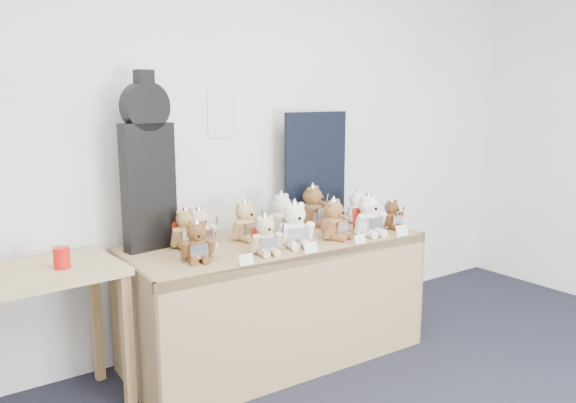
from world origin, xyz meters
TOP-DOWN VIEW (x-y plane):
  - room_shell at (0.25, 2.49)m, footprint 6.00×6.00m
  - display_table at (0.34, 1.97)m, footprint 1.84×0.81m
  - side_table at (-1.07, 2.14)m, footprint 0.97×0.58m
  - guitar_case at (-0.34, 2.29)m, footprint 0.32×0.14m
  - navy_board at (0.91, 2.37)m, footprint 0.57×0.08m
  - red_cup at (-0.88, 2.11)m, footprint 0.08×0.08m
  - teddy_front_far_left at (-0.24, 1.91)m, footprint 0.20×0.18m
  - teddy_front_left at (0.14, 1.82)m, footprint 0.20×0.18m
  - teddy_front_centre at (0.36, 1.86)m, footprint 0.24×0.22m
  - teddy_front_right at (0.67, 1.86)m, footprint 0.23×0.22m
  - teddy_front_far_right at (0.91, 1.82)m, footprint 0.24×0.21m
  - teddy_front_end at (1.16, 1.86)m, footprint 0.18×0.15m
  - teddy_back_left at (-0.10, 2.15)m, footprint 0.22×0.19m
  - teddy_back_centre_left at (0.21, 2.16)m, footprint 0.23×0.20m
  - teddy_back_centre_right at (0.48, 2.16)m, footprint 0.25×0.22m
  - teddy_back_right at (0.79, 2.23)m, footprint 0.26×0.24m
  - teddy_back_end at (1.09, 2.12)m, footprint 0.21×0.20m
  - teddy_back_far_left at (-0.17, 2.19)m, footprint 0.22×0.18m
  - entry_card_a at (-0.07, 1.70)m, footprint 0.08×0.02m
  - entry_card_b at (0.35, 1.68)m, footprint 0.09×0.02m
  - entry_card_c at (0.71, 1.67)m, footprint 0.08×0.02m
  - entry_card_d at (1.05, 1.66)m, footprint 0.10×0.02m

SIDE VIEW (x-z plane):
  - display_table at x=0.34m, z-range 0.22..0.97m
  - side_table at x=-1.07m, z-range 0.26..1.05m
  - entry_card_c at x=0.71m, z-range 0.76..0.82m
  - entry_card_a at x=-0.07m, z-range 0.76..0.82m
  - entry_card_b at x=0.35m, z-range 0.76..0.82m
  - entry_card_d at x=1.05m, z-range 0.76..0.83m
  - red_cup at x=-0.88m, z-range 0.78..0.89m
  - teddy_front_end at x=1.16m, z-range 0.73..0.95m
  - teddy_front_far_left at x=-0.24m, z-range 0.73..0.98m
  - teddy_front_left at x=0.14m, z-range 0.73..0.98m
  - teddy_back_end at x=1.09m, z-range 0.73..0.98m
  - teddy_back_far_left at x=-0.17m, z-range 0.73..1.00m
  - teddy_back_left at x=-0.10m, z-range 0.73..1.00m
  - teddy_back_centre_left at x=0.21m, z-range 0.73..1.00m
  - teddy_front_right at x=0.67m, z-range 0.73..1.01m
  - teddy_back_centre_right at x=0.48m, z-range 0.73..1.02m
  - teddy_front_far_right at x=0.91m, z-range 0.73..1.02m
  - teddy_front_centre at x=0.36m, z-range 0.73..1.03m
  - teddy_back_right at x=0.79m, z-range 0.73..1.04m
  - navy_board at x=0.91m, z-range 0.76..1.52m
  - guitar_case at x=-0.34m, z-range 0.75..1.75m
  - room_shell at x=0.25m, z-range -1.49..4.51m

